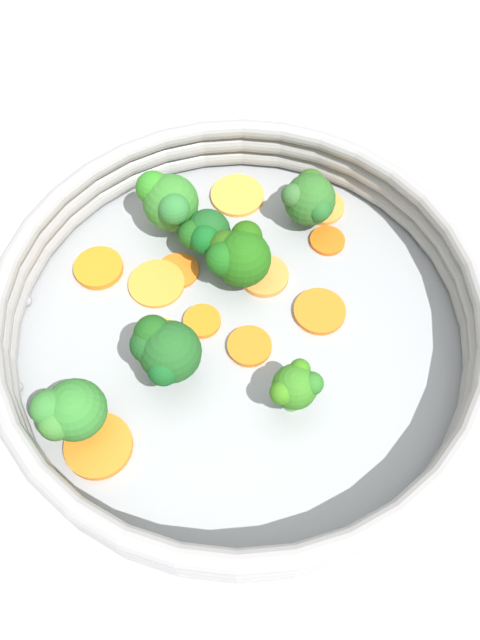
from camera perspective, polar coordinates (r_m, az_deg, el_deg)
The scene contains 24 objects.
ground_plane at distance 0.50m, azimuth 0.00°, elevation -1.57°, with size 4.00×4.00×0.00m, color #B5B7C0.
skillet at distance 0.49m, azimuth 0.00°, elevation -1.23°, with size 0.35×0.35×0.01m, color #939699.
skillet_rim_wall at distance 0.46m, azimuth 0.00°, elevation 0.54°, with size 0.37×0.37×0.05m.
skillet_rivet_left at distance 0.52m, azimuth -18.96°, elevation 1.68°, with size 0.01×0.01×0.01m, color #93919A.
skillet_rivet_right at distance 0.49m, azimuth -19.70°, elevation -5.81°, with size 0.01×0.01×0.01m, color gray.
carrot_slice_0 at distance 0.56m, azimuth -0.26°, elevation 11.33°, with size 0.05×0.05×0.00m, color gold.
carrot_slice_1 at distance 0.51m, azimuth -7.64°, elevation 3.34°, with size 0.05×0.05×0.00m, color orange.
carrot_slice_2 at distance 0.45m, azimuth -12.81°, elevation -11.15°, with size 0.05×0.05×0.01m, color orange.
carrot_slice_3 at distance 0.49m, azimuth -3.45°, elevation 0.05°, with size 0.03×0.03×0.00m, color orange.
carrot_slice_4 at distance 0.49m, azimuth 7.28°, elevation 0.80°, with size 0.04×0.04×0.00m, color orange.
carrot_slice_5 at distance 0.51m, azimuth 2.23°, elevation 4.07°, with size 0.04×0.04×0.01m, color orange.
carrot_slice_6 at distance 0.53m, azimuth 7.99°, elevation 7.19°, with size 0.03×0.03×0.00m, color orange.
carrot_slice_7 at distance 0.51m, azimuth -5.70°, elevation 4.51°, with size 0.03×0.03×0.00m, color orange.
carrot_slice_8 at distance 0.47m, azimuth 0.86°, elevation -2.40°, with size 0.03×0.03×0.00m, color orange.
carrot_slice_9 at distance 0.48m, azimuth -7.39°, elevation -1.80°, with size 0.04×0.04×0.00m, color orange.
carrot_slice_10 at distance 0.56m, azimuth 7.47°, elevation 10.25°, with size 0.04×0.04×0.00m, color #F9923A.
carrot_slice_11 at distance 0.52m, azimuth -12.81°, elevation 4.66°, with size 0.04×0.04×0.01m, color orange.
broccoli_floret_0 at distance 0.52m, azimuth -6.57°, elevation 10.74°, with size 0.05×0.05×0.06m.
broccoli_floret_1 at distance 0.53m, azimuth 6.35°, elevation 10.99°, with size 0.05×0.04×0.05m.
broccoli_floret_2 at distance 0.50m, azimuth -3.22°, elevation 7.85°, with size 0.04×0.04×0.04m.
broccoli_floret_3 at distance 0.43m, azimuth 5.06°, elevation -6.10°, with size 0.04×0.04×0.05m.
broccoli_floret_4 at distance 0.44m, azimuth -6.90°, elevation -2.78°, with size 0.05×0.05×0.06m.
broccoli_floret_5 at distance 0.44m, azimuth -15.32°, elevation -8.08°, with size 0.05×0.05×0.05m.
broccoli_floret_6 at distance 0.49m, azimuth -0.17°, elevation 5.96°, with size 0.05×0.05×0.05m.
Camera 1 is at (-0.23, -0.05, 0.44)m, focal length 35.00 mm.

